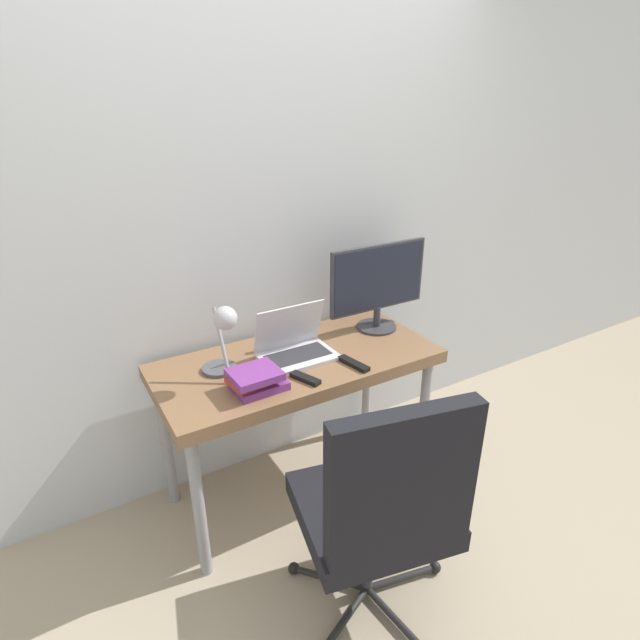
{
  "coord_description": "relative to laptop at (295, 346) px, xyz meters",
  "views": [
    {
      "loc": [
        -0.96,
        -1.51,
        1.86
      ],
      "look_at": [
        0.1,
        0.27,
        0.95
      ],
      "focal_mm": 28.0,
      "sensor_mm": 36.0,
      "label": 1
    }
  ],
  "objects": [
    {
      "name": "tv_remote",
      "position": [
        0.18,
        -0.22,
        -0.04
      ],
      "size": [
        0.07,
        0.17,
        0.02
      ],
      "color": "black",
      "rests_on": "desk"
    },
    {
      "name": "book_stack",
      "position": [
        -0.28,
        -0.18,
        -0.01
      ],
      "size": [
        0.23,
        0.19,
        0.09
      ],
      "color": "#753384",
      "rests_on": "desk"
    },
    {
      "name": "media_remote",
      "position": [
        -0.07,
        -0.22,
        -0.04
      ],
      "size": [
        0.09,
        0.15,
        0.02
      ],
      "color": "black",
      "rests_on": "desk"
    },
    {
      "name": "monitor",
      "position": [
        0.51,
        0.06,
        0.2
      ],
      "size": [
        0.56,
        0.21,
        0.45
      ],
      "color": "#333338",
      "rests_on": "desk"
    },
    {
      "name": "wall_back",
      "position": [
        -0.0,
        0.35,
        0.48
      ],
      "size": [
        8.0,
        0.05,
        2.6
      ],
      "color": "silver",
      "rests_on": "ground_plane"
    },
    {
      "name": "laptop",
      "position": [
        0.0,
        0.0,
        0.0
      ],
      "size": [
        0.34,
        0.24,
        0.24
      ],
      "color": "silver",
      "rests_on": "desk"
    },
    {
      "name": "ground_plane",
      "position": [
        -0.0,
        -0.33,
        -0.82
      ],
      "size": [
        12.0,
        12.0,
        0.0
      ],
      "primitive_type": "plane",
      "color": "tan"
    },
    {
      "name": "office_chair",
      "position": [
        -0.08,
        -0.79,
        -0.26
      ],
      "size": [
        0.65,
        0.64,
        1.03
      ],
      "color": "black",
      "rests_on": "ground_plane"
    },
    {
      "name": "desk",
      "position": [
        -0.0,
        -0.02,
        -0.13
      ],
      "size": [
        1.31,
        0.61,
        0.77
      ],
      "color": "brown",
      "rests_on": "ground_plane"
    },
    {
      "name": "desk_lamp",
      "position": [
        -0.35,
        -0.04,
        0.16
      ],
      "size": [
        0.15,
        0.26,
        0.35
      ],
      "color": "#4C4C51",
      "rests_on": "desk"
    }
  ]
}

